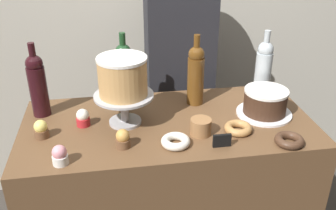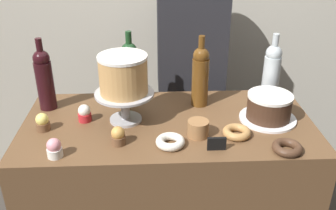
{
  "view_description": "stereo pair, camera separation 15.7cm",
  "coord_description": "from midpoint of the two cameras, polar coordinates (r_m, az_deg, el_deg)",
  "views": [
    {
      "loc": [
        -0.22,
        -1.38,
        1.72
      ],
      "look_at": [
        0.0,
        0.0,
        1.01
      ],
      "focal_mm": 40.64,
      "sensor_mm": 36.0,
      "label": 1
    },
    {
      "loc": [
        -0.07,
        -1.4,
        1.72
      ],
      "look_at": [
        0.0,
        0.0,
        1.01
      ],
      "focal_mm": 40.64,
      "sensor_mm": 36.0,
      "label": 2
    }
  ],
  "objects": [
    {
      "name": "donut_maple",
      "position": [
        1.54,
        13.17,
        -4.09
      ],
      "size": [
        0.11,
        0.11,
        0.03
      ],
      "color": "#B27F47",
      "rests_on": "display_counter"
    },
    {
      "name": "wine_bottle_green",
      "position": [
        1.76,
        -3.18,
        5.27
      ],
      "size": [
        0.08,
        0.08,
        0.33
      ],
      "color": "#193D1E",
      "rests_on": "display_counter"
    },
    {
      "name": "donut_sugar",
      "position": [
        1.45,
        3.3,
        -5.61
      ],
      "size": [
        0.11,
        0.11,
        0.03
      ],
      "color": "silver",
      "rests_on": "display_counter"
    },
    {
      "name": "cupcake_strawberry",
      "position": [
        1.41,
        -13.66,
        -6.44
      ],
      "size": [
        0.06,
        0.06,
        0.07
      ],
      "color": "white",
      "rests_on": "display_counter"
    },
    {
      "name": "donut_chocolate",
      "position": [
        1.5,
        20.36,
        -6.12
      ],
      "size": [
        0.11,
        0.11,
        0.03
      ],
      "color": "#472D1E",
      "rests_on": "display_counter"
    },
    {
      "name": "silver_serving_platter",
      "position": [
        1.7,
        17.23,
        -1.92
      ],
      "size": [
        0.24,
        0.24,
        0.01
      ],
      "color": "white",
      "rests_on": "display_counter"
    },
    {
      "name": "cupcake_lemon",
      "position": [
        1.59,
        -15.66,
        -2.59
      ],
      "size": [
        0.06,
        0.06,
        0.07
      ],
      "color": "brown",
      "rests_on": "display_counter"
    },
    {
      "name": "display_counter",
      "position": [
        1.88,
        2.47,
        -14.93
      ],
      "size": [
        1.23,
        0.6,
        0.93
      ],
      "color": "brown",
      "rests_on": "ground_plane"
    },
    {
      "name": "cookie_stack",
      "position": [
        1.51,
        7.52,
        -3.6
      ],
      "size": [
        0.08,
        0.08,
        0.07
      ],
      "color": "olive",
      "rests_on": "display_counter"
    },
    {
      "name": "chocolate_round_cake",
      "position": [
        1.68,
        17.51,
        -0.16
      ],
      "size": [
        0.19,
        0.19,
        0.11
      ],
      "color": "#3D2619",
      "rests_on": "silver_serving_platter"
    },
    {
      "name": "wine_bottle_dark_red",
      "position": [
        1.72,
        -15.61,
        3.8
      ],
      "size": [
        0.08,
        0.08,
        0.33
      ],
      "color": "black",
      "rests_on": "display_counter"
    },
    {
      "name": "wine_bottle_clear",
      "position": [
        1.81,
        17.68,
        4.58
      ],
      "size": [
        0.08,
        0.08,
        0.33
      ],
      "color": "#B2BCC1",
      "rests_on": "display_counter"
    },
    {
      "name": "price_sign_chalkboard",
      "position": [
        1.44,
        10.45,
        -5.83
      ],
      "size": [
        0.07,
        0.01,
        0.05
      ],
      "color": "black",
      "rests_on": "display_counter"
    },
    {
      "name": "cake_stand_pedestal",
      "position": [
        1.58,
        -3.68,
        0.49
      ],
      "size": [
        0.25,
        0.25,
        0.13
      ],
      "color": "#B2B2B7",
      "rests_on": "display_counter"
    },
    {
      "name": "barista_figure",
      "position": [
        2.14,
        5.44,
        2.64
      ],
      "size": [
        0.36,
        0.22,
        1.6
      ],
      "color": "black",
      "rests_on": "ground_plane"
    },
    {
      "name": "wine_bottle_amber",
      "position": [
        1.71,
        7.52,
        4.38
      ],
      "size": [
        0.08,
        0.08,
        0.33
      ],
      "color": "#5B3814",
      "rests_on": "display_counter"
    },
    {
      "name": "cupcake_vanilla",
      "position": [
        1.62,
        -9.74,
        -1.32
      ],
      "size": [
        0.06,
        0.06,
        0.07
      ],
      "color": "red",
      "rests_on": "display_counter"
    },
    {
      "name": "cupcake_caramel",
      "position": [
        1.45,
        -4.42,
        -4.75
      ],
      "size": [
        0.06,
        0.06,
        0.07
      ],
      "color": "brown",
      "rests_on": "display_counter"
    },
    {
      "name": "white_layer_cake",
      "position": [
        1.53,
        -3.81,
        4.56
      ],
      "size": [
        0.2,
        0.2,
        0.16
      ],
      "color": "tan",
      "rests_on": "cake_stand_pedestal"
    }
  ]
}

